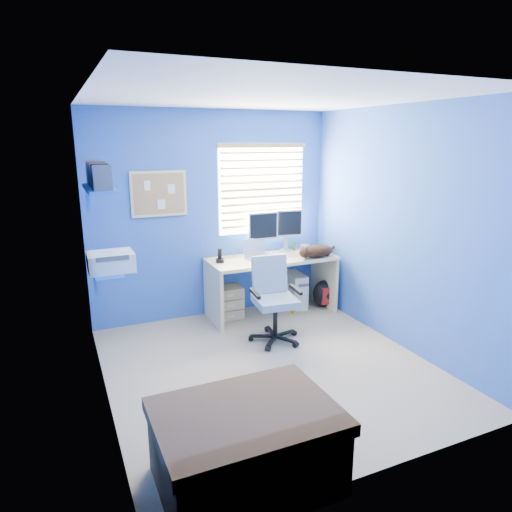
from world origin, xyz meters
name	(u,v)px	position (x,y,z in m)	size (l,w,h in m)	color
floor	(269,367)	(0.00, 0.00, 0.00)	(3.00, 3.20, 0.00)	tan
ceiling	(271,97)	(0.00, 0.00, 2.50)	(3.00, 3.20, 0.00)	white
wall_back	(213,216)	(0.00, 1.60, 1.25)	(3.00, 0.01, 2.50)	blue
wall_front	(386,295)	(0.00, -1.60, 1.25)	(3.00, 0.01, 2.50)	blue
wall_left	(97,259)	(-1.50, 0.00, 1.25)	(0.01, 3.20, 2.50)	blue
wall_right	(400,229)	(1.50, 0.00, 1.25)	(0.01, 3.20, 2.50)	blue
desk	(271,286)	(0.63, 1.26, 0.37)	(1.58, 0.65, 0.74)	#DDBF83
laptop	(260,250)	(0.48, 1.27, 0.85)	(0.33, 0.26, 0.22)	silver
monitor_left	(263,234)	(0.59, 1.44, 1.01)	(0.40, 0.12, 0.54)	silver
monitor_right	(286,231)	(0.96, 1.49, 1.01)	(0.40, 0.12, 0.54)	silver
phone	(220,255)	(-0.03, 1.30, 0.82)	(0.09, 0.11, 0.17)	black
mug	(293,246)	(1.06, 1.50, 0.79)	(0.10, 0.09, 0.10)	#347054
cd_spindle	(305,247)	(1.20, 1.43, 0.78)	(0.13, 0.13, 0.07)	silver
cat	(317,251)	(1.16, 1.04, 0.82)	(0.43, 0.23, 0.15)	black
tower_pc	(295,290)	(1.04, 1.37, 0.23)	(0.19, 0.44, 0.45)	beige
drawer_boxes	(227,302)	(0.08, 1.36, 0.20)	(0.35, 0.28, 0.41)	tan
yellow_book	(293,304)	(0.90, 1.17, 0.12)	(0.03, 0.17, 0.24)	yellow
backpack	(324,294)	(1.37, 1.19, 0.18)	(0.31, 0.24, 0.37)	black
bed_corner	(246,447)	(-0.80, -1.33, 0.26)	(1.09, 0.77, 0.52)	brown
office_chair	(274,310)	(0.32, 0.56, 0.34)	(0.59, 0.59, 0.92)	black
window_blinds	(263,189)	(0.65, 1.57, 1.55)	(1.15, 0.05, 1.10)	white
corkboard	(159,194)	(-0.65, 1.58, 1.55)	(0.64, 0.02, 0.52)	#DDBF83
wall_shelves	(104,219)	(-1.35, 0.75, 1.43)	(0.42, 0.90, 1.05)	blue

